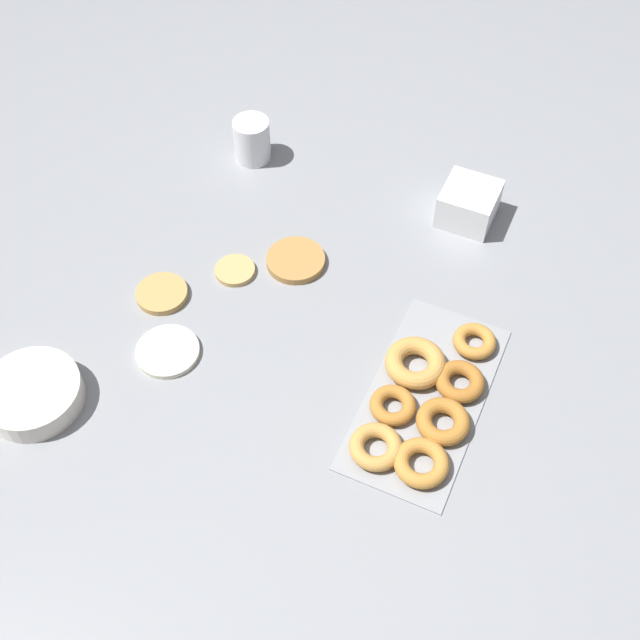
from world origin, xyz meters
The scene contains 9 objects.
ground_plane centered at (0.00, 0.00, 0.00)m, with size 3.00×3.00×0.00m, color gray.
pancake_0 centered at (-0.21, 0.13, 0.01)m, with size 0.12×0.12×0.01m, color silver.
pancake_1 centered at (0.09, 0.01, 0.01)m, with size 0.12×0.12×0.02m, color #B27F42.
pancake_2 centered at (-0.10, 0.21, 0.01)m, with size 0.10×0.10×0.01m, color tan.
pancake_3 centered at (0.01, 0.11, 0.01)m, with size 0.08×0.08×0.01m, color tan.
donut_tray centered at (-0.12, -0.34, 0.02)m, with size 0.40×0.20×0.04m.
batter_bowl centered at (-0.40, 0.29, 0.02)m, with size 0.18×0.18×0.05m.
container_stack centered at (0.35, -0.26, 0.04)m, with size 0.11×0.11×0.08m.
paper_cup centered at (0.34, 0.24, 0.05)m, with size 0.08×0.08×0.10m.
Camera 1 is at (-0.88, -0.48, 1.23)m, focal length 45.00 mm.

